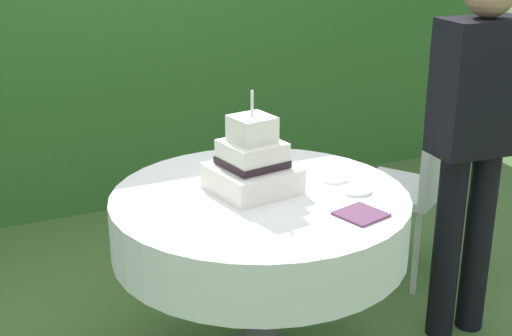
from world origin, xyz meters
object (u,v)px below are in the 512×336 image
(garden_chair, at_px, (417,179))
(serving_plate_near, at_px, (356,190))
(serving_plate_far, at_px, (335,179))
(standing_person, at_px, (475,134))
(wedding_cake, at_px, (253,163))
(napkin_stack, at_px, (361,214))
(cake_table, at_px, (260,224))

(garden_chair, bearing_deg, serving_plate_near, -143.54)
(serving_plate_far, xyz_separation_m, standing_person, (0.58, -0.13, 0.15))
(serving_plate_near, bearing_deg, wedding_cake, 152.24)
(wedding_cake, xyz_separation_m, standing_person, (0.92, -0.17, 0.05))
(wedding_cake, relative_size, garden_chair, 0.45)
(serving_plate_near, bearing_deg, serving_plate_far, 94.84)
(serving_plate_near, bearing_deg, napkin_stack, -117.52)
(serving_plate_near, distance_m, standing_person, 0.59)
(cake_table, relative_size, serving_plate_near, 9.34)
(garden_chair, distance_m, standing_person, 0.64)
(cake_table, bearing_deg, wedding_cake, 93.59)
(wedding_cake, height_order, napkin_stack, wedding_cake)
(wedding_cake, xyz_separation_m, serving_plate_near, (0.35, -0.19, -0.10))
(serving_plate_near, distance_m, napkin_stack, 0.23)
(cake_table, distance_m, serving_plate_near, 0.39)
(cake_table, bearing_deg, napkin_stack, -53.46)
(serving_plate_near, bearing_deg, cake_table, 159.96)
(wedding_cake, bearing_deg, serving_plate_far, -8.08)
(wedding_cake, bearing_deg, serving_plate_near, -27.76)
(cake_table, height_order, serving_plate_far, serving_plate_far)
(napkin_stack, relative_size, standing_person, 0.10)
(serving_plate_far, relative_size, garden_chair, 0.12)
(wedding_cake, height_order, serving_plate_near, wedding_cake)
(serving_plate_far, height_order, garden_chair, garden_chair)
(cake_table, bearing_deg, serving_plate_far, 1.68)
(serving_plate_near, height_order, napkin_stack, serving_plate_near)
(garden_chair, xyz_separation_m, standing_person, (-0.12, -0.50, 0.39))
(serving_plate_far, bearing_deg, serving_plate_near, -85.16)
(garden_chair, bearing_deg, napkin_stack, -138.18)
(serving_plate_far, bearing_deg, napkin_stack, -105.42)
(serving_plate_far, bearing_deg, cake_table, -178.32)
(cake_table, relative_size, standing_person, 0.72)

